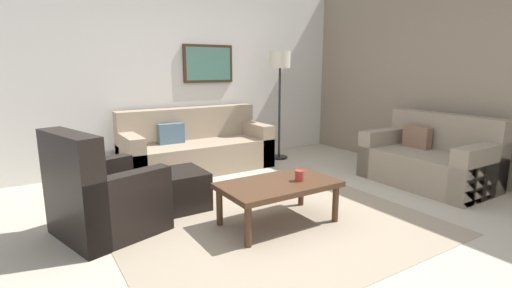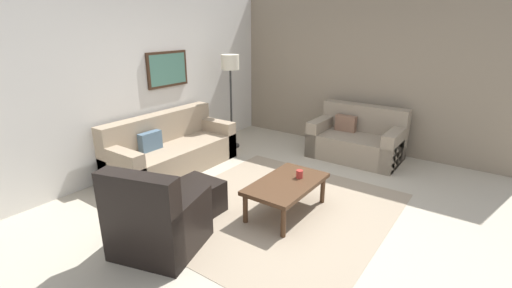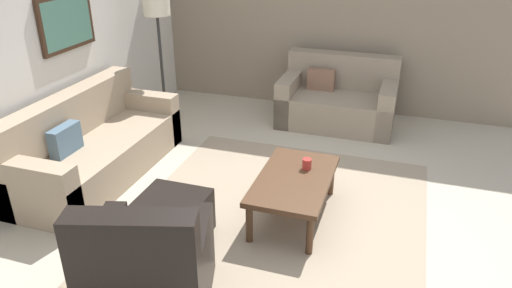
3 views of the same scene
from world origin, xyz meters
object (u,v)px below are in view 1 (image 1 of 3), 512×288
object	(u,v)px
couch_main	(195,149)
framed_artwork	(208,64)
armchair_leather	(101,201)
cup	(299,176)
coffee_table	(278,187)
lamp_standing	(280,71)
ottoman	(177,190)
couch_loveseat	(432,160)

from	to	relation	value
couch_main	framed_artwork	xyz separation A→B (m)	(0.43, 0.40, 1.22)
framed_artwork	couch_main	bearing A→B (deg)	-137.62
armchair_leather	cup	xyz separation A→B (m)	(1.65, -0.73, 0.15)
couch_main	framed_artwork	bearing A→B (deg)	42.38
coffee_table	lamp_standing	size ratio (longest dim) A/B	0.64
coffee_table	framed_artwork	world-z (taller)	framed_artwork
ottoman	coffee_table	distance (m)	1.13
ottoman	couch_loveseat	bearing A→B (deg)	-16.33
armchair_leather	lamp_standing	distance (m)	3.51
framed_artwork	coffee_table	bearing A→B (deg)	-101.75
couch_main	armchair_leather	distance (m)	2.24
couch_main	cup	distance (m)	2.32
lamp_standing	couch_loveseat	bearing A→B (deg)	-67.71
coffee_table	couch_main	bearing A→B (deg)	87.04
couch_main	ottoman	bearing A→B (deg)	-120.03
lamp_standing	ottoman	bearing A→B (deg)	-150.83
couch_loveseat	lamp_standing	size ratio (longest dim) A/B	0.87
couch_main	lamp_standing	bearing A→B (deg)	-5.01
ottoman	coffee_table	bearing A→B (deg)	-53.38
couch_loveseat	armchair_leather	size ratio (longest dim) A/B	1.49
cup	couch_loveseat	bearing A→B (deg)	1.67
couch_main	cup	world-z (taller)	couch_main
couch_loveseat	armchair_leather	world-z (taller)	armchair_leather
cup	couch_main	bearing A→B (deg)	91.92
armchair_leather	cup	world-z (taller)	armchair_leather
couch_loveseat	coffee_table	distance (m)	2.40
couch_loveseat	cup	bearing A→B (deg)	-178.33
cup	lamp_standing	size ratio (longest dim) A/B	0.06
couch_main	coffee_table	distance (m)	2.25
coffee_table	lamp_standing	distance (m)	2.82
coffee_table	cup	world-z (taller)	cup
lamp_standing	framed_artwork	bearing A→B (deg)	152.14
coffee_table	framed_artwork	distance (m)	2.93
couch_main	framed_artwork	distance (m)	1.35
couch_loveseat	armchair_leather	distance (m)	3.92
ottoman	framed_artwork	size ratio (longest dim) A/B	0.69
ottoman	cup	world-z (taller)	cup
couch_main	cup	xyz separation A→B (m)	(0.08, -2.31, 0.16)
couch_main	ottoman	world-z (taller)	couch_main
ottoman	framed_artwork	xyz separation A→B (m)	(1.21, 1.75, 1.32)
coffee_table	couch_loveseat	bearing A→B (deg)	-0.11
ottoman	framed_artwork	world-z (taller)	framed_artwork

